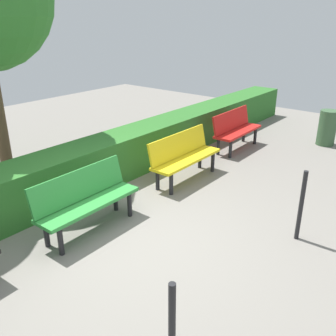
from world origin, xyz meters
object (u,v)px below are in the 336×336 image
at_px(bench_red, 235,128).
at_px(bench_green, 86,198).
at_px(bench_yellow, 184,155).
at_px(trash_bin, 327,128).

bearing_deg(bench_red, bench_green, 0.71).
height_order(bench_red, bench_yellow, same).
relative_size(bench_green, trash_bin, 1.92).
xyz_separation_m(bench_yellow, bench_green, (2.25, -0.02, -0.00)).
height_order(bench_yellow, bench_green, same).
distance_m(bench_green, trash_bin, 6.12).
bearing_deg(trash_bin, bench_red, -44.02).
bearing_deg(bench_green, trash_bin, 165.71).
xyz_separation_m(bench_yellow, trash_bin, (-3.70, 1.41, -0.07)).
relative_size(bench_red, bench_yellow, 0.92).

